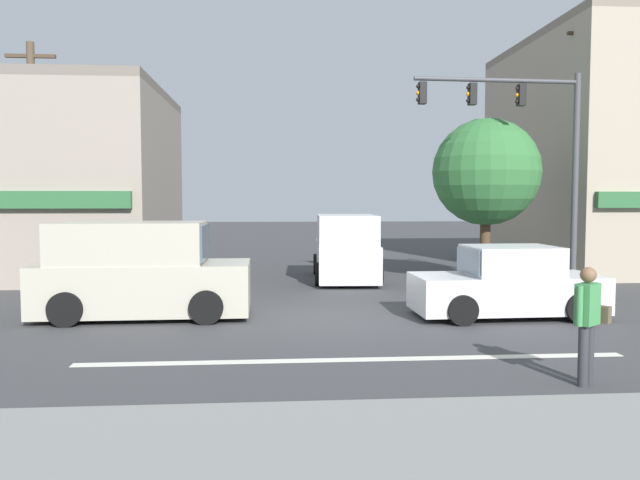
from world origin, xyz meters
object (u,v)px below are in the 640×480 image
object	(u,v)px
utility_pole_near_left	(34,162)
street_tree	(486,172)
utility_pole_far_right	(585,147)
sedan_crossing_leftbound	(507,285)
van_waiting_far	(140,272)
van_crossing_rightbound	(346,249)
traffic_light_mast	(533,140)
pedestrian_foreground_with_bag	(588,318)

from	to	relation	value
utility_pole_near_left	street_tree	bearing A→B (deg)	0.65
utility_pole_near_left	utility_pole_far_right	world-z (taller)	utility_pole_far_right
sedan_crossing_leftbound	van_waiting_far	size ratio (longest dim) A/B	0.90
van_crossing_rightbound	utility_pole_far_right	bearing A→B (deg)	-1.58
street_tree	traffic_light_mast	bearing A→B (deg)	-60.81
traffic_light_mast	van_waiting_far	world-z (taller)	traffic_light_mast
traffic_light_mast	pedestrian_foreground_with_bag	size ratio (longest dim) A/B	3.71
van_waiting_far	utility_pole_near_left	bearing A→B (deg)	129.69
street_tree	utility_pole_near_left	world-z (taller)	utility_pole_near_left
traffic_light_mast	utility_pole_far_right	bearing A→B (deg)	40.40
street_tree	pedestrian_foreground_with_bag	world-z (taller)	street_tree
utility_pole_near_left	van_crossing_rightbound	world-z (taller)	utility_pole_near_left
traffic_light_mast	sedan_crossing_leftbound	bearing A→B (deg)	-119.08
utility_pole_near_left	sedan_crossing_leftbound	xyz separation A→B (m)	(12.07, -5.33, -2.99)
van_crossing_rightbound	van_waiting_far	world-z (taller)	same
utility_pole_near_left	sedan_crossing_leftbound	size ratio (longest dim) A/B	1.72
traffic_light_mast	sedan_crossing_leftbound	xyz separation A→B (m)	(-2.23, -4.00, -3.59)
street_tree	utility_pole_near_left	distance (m)	13.47
van_crossing_rightbound	traffic_light_mast	bearing A→B (deg)	-27.06
traffic_light_mast	pedestrian_foreground_with_bag	xyz separation A→B (m)	(-3.01, -9.05, -3.35)
van_waiting_far	traffic_light_mast	bearing A→B (deg)	18.46
van_waiting_far	pedestrian_foreground_with_bag	distance (m)	9.22
utility_pole_near_left	utility_pole_far_right	distance (m)	17.12
utility_pole_far_right	van_crossing_rightbound	size ratio (longest dim) A/B	1.78
street_tree	van_waiting_far	distance (m)	10.98
utility_pole_far_right	sedan_crossing_leftbound	size ratio (longest dim) A/B	2.02
utility_pole_near_left	van_waiting_far	distance (m)	6.77
van_waiting_far	street_tree	bearing A→B (deg)	27.42
utility_pole_far_right	van_crossing_rightbound	xyz separation A→B (m)	(-7.83, 0.22, -3.32)
utility_pole_near_left	sedan_crossing_leftbound	world-z (taller)	utility_pole_near_left
utility_pole_far_right	sedan_crossing_leftbound	world-z (taller)	utility_pole_far_right
street_tree	sedan_crossing_leftbound	size ratio (longest dim) A/B	1.23
van_crossing_rightbound	utility_pole_near_left	bearing A→B (deg)	-172.29
street_tree	sedan_crossing_leftbound	xyz separation A→B (m)	(-1.40, -5.48, -2.73)
utility_pole_far_right	traffic_light_mast	bearing A→B (deg)	-139.60
pedestrian_foreground_with_bag	utility_pole_near_left	bearing A→B (deg)	137.38
van_crossing_rightbound	van_waiting_far	size ratio (longest dim) A/B	1.01
utility_pole_far_right	traffic_light_mast	world-z (taller)	utility_pole_far_right
van_waiting_far	van_crossing_rightbound	bearing A→B (deg)	48.77
sedan_crossing_leftbound	traffic_light_mast	bearing A→B (deg)	60.92
van_crossing_rightbound	pedestrian_foreground_with_bag	xyz separation A→B (m)	(2.04, -11.63, -0.05)
utility_pole_far_right	utility_pole_near_left	bearing A→B (deg)	-176.53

